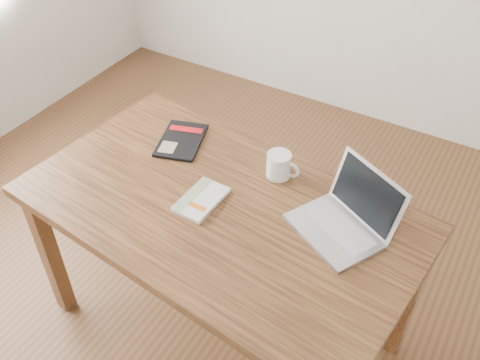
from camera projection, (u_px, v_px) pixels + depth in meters
The scene contains 6 objects.
room at pixel (176, 59), 1.52m from camera, with size 4.04×4.04×2.70m.
desk at pixel (220, 223), 1.99m from camera, with size 1.52×0.97×0.75m.
white_guidebook at pixel (201, 200), 1.95m from camera, with size 0.13×0.21×0.02m.
black_guidebook at pixel (181, 140), 2.22m from camera, with size 0.24×0.29×0.01m.
laptop at pixel (346, 218), 1.82m from camera, with size 0.39×0.38×0.21m.
coffee_mug at pixel (280, 165), 2.03m from camera, with size 0.14×0.09×0.10m.
Camera 1 is at (0.78, -1.09, 2.09)m, focal length 40.00 mm.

